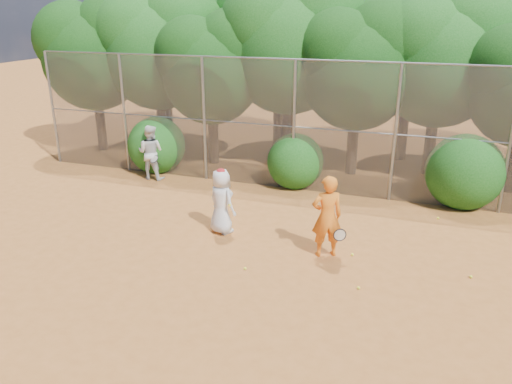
% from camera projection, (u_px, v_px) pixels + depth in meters
% --- Properties ---
extents(ground, '(80.00, 80.00, 0.00)m').
position_uv_depth(ground, '(262.00, 287.00, 10.27)').
color(ground, '#9F5823').
rests_on(ground, ground).
extents(fence_back, '(20.05, 0.09, 4.03)m').
position_uv_depth(fence_back, '(322.00, 127.00, 14.91)').
color(fence_back, gray).
rests_on(fence_back, ground).
extents(tree_0, '(4.38, 3.81, 6.00)m').
position_uv_depth(tree_0, '(94.00, 49.00, 18.94)').
color(tree_0, black).
rests_on(tree_0, ground).
extents(tree_1, '(4.64, 4.03, 6.35)m').
position_uv_depth(tree_1, '(159.00, 43.00, 18.53)').
color(tree_1, black).
rests_on(tree_1, ground).
extents(tree_2, '(3.99, 3.47, 5.47)m').
position_uv_depth(tree_2, '(213.00, 64.00, 17.34)').
color(tree_2, black).
rests_on(tree_2, ground).
extents(tree_3, '(4.89, 4.26, 6.70)m').
position_uv_depth(tree_3, '(291.00, 39.00, 17.17)').
color(tree_3, black).
rests_on(tree_3, ground).
extents(tree_4, '(4.19, 3.64, 5.73)m').
position_uv_depth(tree_4, '(360.00, 62.00, 16.09)').
color(tree_4, black).
rests_on(tree_4, ground).
extents(tree_5, '(4.51, 3.92, 6.17)m').
position_uv_depth(tree_5, '(443.00, 53.00, 15.92)').
color(tree_5, black).
rests_on(tree_5, ground).
extents(tree_9, '(4.83, 4.20, 6.62)m').
position_uv_depth(tree_9, '(165.00, 35.00, 20.82)').
color(tree_9, black).
rests_on(tree_9, ground).
extents(tree_10, '(5.15, 4.48, 7.06)m').
position_uv_depth(tree_10, '(281.00, 29.00, 19.35)').
color(tree_10, black).
rests_on(tree_10, ground).
extents(tree_11, '(4.64, 4.03, 6.35)m').
position_uv_depth(tree_11, '(413.00, 45.00, 17.61)').
color(tree_11, black).
rests_on(tree_11, ground).
extents(bush_0, '(2.00, 2.00, 2.00)m').
position_uv_depth(bush_0, '(157.00, 143.00, 17.35)').
color(bush_0, '#144D13').
rests_on(bush_0, ground).
extents(bush_1, '(1.80, 1.80, 1.80)m').
position_uv_depth(bush_1, '(295.00, 159.00, 15.84)').
color(bush_1, '#144D13').
rests_on(bush_1, ground).
extents(bush_2, '(2.20, 2.20, 2.20)m').
position_uv_depth(bush_2, '(465.00, 168.00, 14.23)').
color(bush_2, '#144D13').
rests_on(bush_2, ground).
extents(player_yellow, '(0.92, 0.73, 1.94)m').
position_uv_depth(player_yellow, '(327.00, 216.00, 11.29)').
color(player_yellow, orange).
rests_on(player_yellow, ground).
extents(player_teen, '(0.97, 0.85, 1.70)m').
position_uv_depth(player_teen, '(222.00, 201.00, 12.52)').
color(player_teen, silver).
rests_on(player_teen, ground).
extents(player_white, '(0.94, 0.83, 1.83)m').
position_uv_depth(player_white, '(151.00, 152.00, 16.50)').
color(player_white, silver).
rests_on(player_white, ground).
extents(ball_0, '(0.07, 0.07, 0.07)m').
position_uv_depth(ball_0, '(352.00, 255.00, 11.55)').
color(ball_0, yellow).
rests_on(ball_0, ground).
extents(ball_1, '(0.07, 0.07, 0.07)m').
position_uv_depth(ball_1, '(471.00, 277.00, 10.60)').
color(ball_1, yellow).
rests_on(ball_1, ground).
extents(ball_2, '(0.07, 0.07, 0.07)m').
position_uv_depth(ball_2, '(358.00, 288.00, 10.18)').
color(ball_2, yellow).
rests_on(ball_2, ground).
extents(ball_4, '(0.07, 0.07, 0.07)m').
position_uv_depth(ball_4, '(245.00, 268.00, 10.94)').
color(ball_4, yellow).
rests_on(ball_4, ground).
extents(ball_5, '(0.07, 0.07, 0.07)m').
position_uv_depth(ball_5, '(438.00, 218.00, 13.56)').
color(ball_5, yellow).
rests_on(ball_5, ground).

